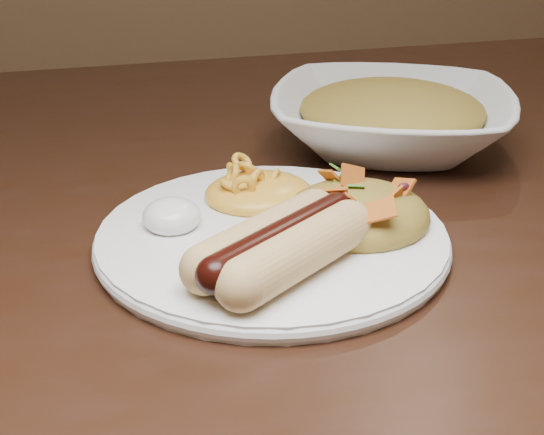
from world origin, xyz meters
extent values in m
cube|color=black|center=(0.00, 0.00, 0.73)|extent=(1.60, 0.90, 0.04)
cylinder|color=white|center=(0.08, -0.13, 0.76)|extent=(0.28, 0.28, 0.01)
cylinder|color=#E0BD72|center=(0.07, -0.20, 0.78)|extent=(0.11, 0.09, 0.03)
cylinder|color=#E0BD72|center=(0.07, -0.17, 0.78)|extent=(0.11, 0.09, 0.03)
cylinder|color=#360C07|center=(0.07, -0.18, 0.78)|extent=(0.12, 0.09, 0.02)
ellipsoid|color=gold|center=(0.08, -0.07, 0.78)|extent=(0.10, 0.10, 0.03)
ellipsoid|color=white|center=(0.01, -0.10, 0.78)|extent=(0.05, 0.05, 0.03)
ellipsoid|color=#C9562A|center=(0.14, -0.13, 0.78)|extent=(0.11, 0.10, 0.04)
imported|color=white|center=(0.25, 0.04, 0.78)|extent=(0.31, 0.31, 0.06)
ellipsoid|color=#C9562A|center=(0.25, 0.04, 0.80)|extent=(0.21, 0.21, 0.04)
camera|label=1|loc=(-0.05, -0.61, 1.01)|focal=50.00mm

